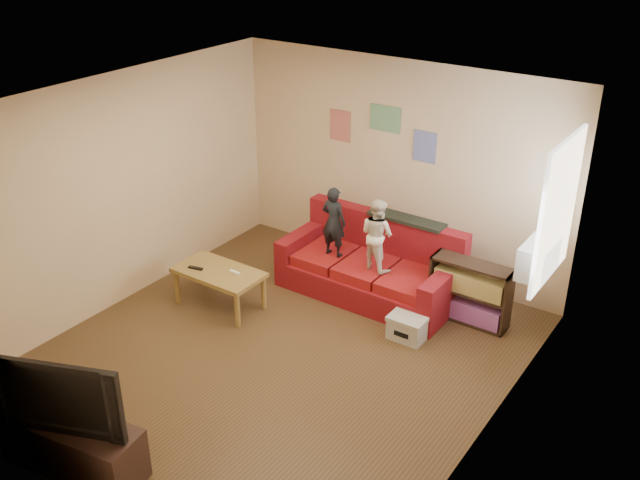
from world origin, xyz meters
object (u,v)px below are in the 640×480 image
Objects in this scene: child_a at (334,222)px; bookshelf at (470,295)px; tv_stand at (73,445)px; coffee_table at (219,276)px; file_box at (408,327)px; television at (61,389)px; child_b at (377,234)px; sofa at (372,268)px.

child_a is 0.95× the size of bookshelf.
coffee_table is at bearing 96.55° from tv_stand.
file_box is at bearing -118.26° from bookshelf.
television reaches higher than tv_stand.
child_b is (0.60, 0.00, -0.00)m from child_a.
television reaches higher than coffee_table.
television is (0.00, 0.00, 0.58)m from tv_stand.
child_a is 0.84× the size of coffee_table.
sofa reaches higher than bookshelf.
coffee_table is 2.82m from television.
child_b is at bearing -49.55° from sofa.
television is (-0.70, -3.82, -0.07)m from child_b.
file_box is 3.68m from television.
bookshelf is at bearing -154.10° from child_b.
tv_stand is at bearing -113.90° from bookshelf.
coffee_table is (-1.45, -1.13, -0.48)m from child_b.
child_b reaches higher than television.
sofa is 2.33× the size of bookshelf.
child_a is 3.88m from tv_stand.
tv_stand is at bearing -112.91° from file_box.
coffee_table is 2.26m from file_box.
bookshelf is (2.55, 1.36, -0.07)m from coffee_table.
child_a is 0.69× the size of tv_stand.
television is (-1.41, -3.33, 0.68)m from file_box.
child_a reaches higher than bookshelf.
sofa is at bearing 44.96° from coffee_table.
coffee_table is at bearing -135.04° from sofa.
child_b is 3.88m from television.
television is (-0.10, -3.82, -0.07)m from child_a.
child_a is 2.16× the size of file_box.
coffee_table is at bearing 51.51° from child_a.
television is at bearing 93.28° from child_b.
sofa reaches higher than file_box.
bookshelf is at bearing 57.12° from tv_stand.
file_box is 3.62m from tv_stand.
tv_stand is 1.08× the size of television.
child_b reaches higher than coffee_table.
sofa is 4.03m from tv_stand.
child_a is 0.60m from child_b.
tv_stand is 0.58m from television.
child_a is at bearing 159.47° from file_box.
bookshelf is at bearing 28.20° from coffee_table.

